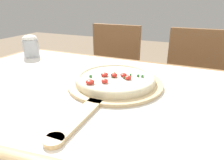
# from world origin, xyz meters

# --- Properties ---
(dining_table) EXTENTS (1.44, 0.94, 0.77)m
(dining_table) POSITION_xyz_m (0.00, 0.00, 0.66)
(dining_table) COLOR olive
(dining_table) RESTS_ON ground_plane
(towel_cloth) EXTENTS (1.36, 0.86, 0.00)m
(towel_cloth) POSITION_xyz_m (0.00, 0.00, 0.77)
(towel_cloth) COLOR silver
(towel_cloth) RESTS_ON dining_table
(pizza_peel) EXTENTS (0.35, 0.56, 0.01)m
(pizza_peel) POSITION_xyz_m (0.03, 0.08, 0.78)
(pizza_peel) COLOR #D6B784
(pizza_peel) RESTS_ON towel_cloth
(pizza) EXTENTS (0.30, 0.30, 0.03)m
(pizza) POSITION_xyz_m (0.03, 0.10, 0.80)
(pizza) COLOR beige
(pizza) RESTS_ON pizza_peel
(rolling_pin) EXTENTS (0.42, 0.09, 0.05)m
(rolling_pin) POSITION_xyz_m (-0.01, -0.36, 0.80)
(rolling_pin) COLOR tan
(rolling_pin) RESTS_ON towel_cloth
(chair_left) EXTENTS (0.41, 0.41, 0.90)m
(chair_left) POSITION_xyz_m (-0.28, 0.78, 0.52)
(chair_left) COLOR brown
(chair_left) RESTS_ON ground_plane
(chair_right) EXTENTS (0.40, 0.40, 0.90)m
(chair_right) POSITION_xyz_m (0.30, 0.78, 0.52)
(chair_right) COLOR brown
(chair_right) RESTS_ON ground_plane
(flour_cup) EXTENTS (0.08, 0.08, 0.12)m
(flour_cup) POSITION_xyz_m (-0.56, 0.29, 0.83)
(flour_cup) COLOR #B2B7BC
(flour_cup) RESTS_ON towel_cloth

